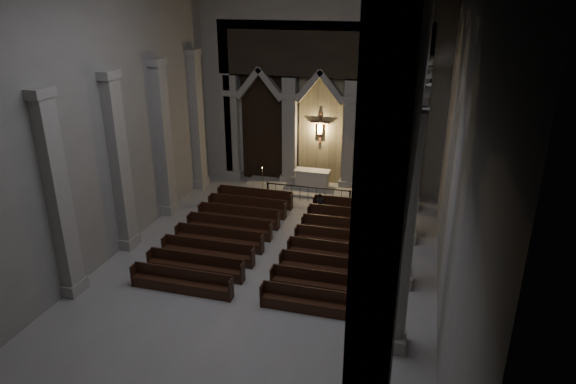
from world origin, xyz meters
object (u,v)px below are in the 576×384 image
(candle_stand_left, at_px, (263,184))
(pews, at_px, (280,242))
(worshipper, at_px, (320,205))
(altar_rail, at_px, (308,192))
(candle_stand_right, at_px, (369,196))
(altar, at_px, (312,178))

(candle_stand_left, xyz_separation_m, pews, (2.99, -6.71, -0.08))
(pews, bearing_deg, candle_stand_left, 114.04)
(candle_stand_left, distance_m, worshipper, 4.89)
(altar_rail, relative_size, pews, 0.50)
(candle_stand_right, distance_m, worshipper, 3.45)
(altar_rail, height_order, pews, pews)
(candle_stand_right, bearing_deg, altar_rail, -165.43)
(pews, bearing_deg, candle_stand_right, 63.19)
(candle_stand_right, height_order, pews, candle_stand_right)
(candle_stand_right, height_order, worshipper, candle_stand_right)
(candle_stand_left, bearing_deg, altar, 19.08)
(altar, relative_size, altar_rail, 0.43)
(candle_stand_left, bearing_deg, candle_stand_right, -1.55)
(candle_stand_left, height_order, pews, candle_stand_left)
(altar, distance_m, candle_stand_left, 2.95)
(candle_stand_left, bearing_deg, worshipper, -34.35)
(altar, relative_size, candle_stand_right, 1.59)
(candle_stand_left, distance_m, pews, 7.35)
(candle_stand_left, relative_size, worshipper, 1.14)
(worshipper, bearing_deg, candle_stand_right, 28.73)
(pews, relative_size, worshipper, 7.61)
(altar, bearing_deg, pews, -88.36)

